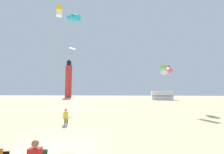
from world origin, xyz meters
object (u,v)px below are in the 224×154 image
at_px(kite_tube_cyan, 74,18).
at_px(kite_box_gold, 59,11).
at_px(kite_box_lime, 164,70).
at_px(rv_van_white, 162,95).
at_px(kite_tube_rainbow, 168,69).
at_px(kite_flyer_standing, 66,116).
at_px(lighthouse_distant, 69,80).
at_px(kite_diamond_blue, 72,51).

height_order(kite_tube_cyan, kite_box_gold, kite_box_gold).
xyz_separation_m(kite_box_lime, rv_van_white, (6.63, 30.03, -3.96)).
xyz_separation_m(kite_tube_cyan, kite_tube_rainbow, (12.34, 6.54, -5.18)).
bearing_deg(kite_flyer_standing, kite_tube_cyan, -88.24).
xyz_separation_m(kite_flyer_standing, lighthouse_distant, (-19.92, 53.17, 7.22)).
xyz_separation_m(kite_diamond_blue, kite_box_lime, (14.68, -6.48, -4.61)).
bearing_deg(kite_box_gold, kite_diamond_blue, 102.24).
relative_size(kite_flyer_standing, kite_tube_cyan, 0.10).
bearing_deg(kite_flyer_standing, rv_van_white, -126.08).
height_order(kite_box_gold, lighthouse_distant, lighthouse_distant).
height_order(kite_box_gold, rv_van_white, kite_box_gold).
bearing_deg(kite_box_gold, kite_flyer_standing, -56.09).
bearing_deg(kite_box_lime, kite_diamond_blue, 156.18).
xyz_separation_m(kite_flyer_standing, kite_tube_cyan, (-1.28, 4.84, 10.51)).
relative_size(kite_box_lime, rv_van_white, 0.91).
xyz_separation_m(kite_box_gold, rv_van_white, (18.94, 34.46, -10.06)).
bearing_deg(kite_box_lime, kite_flyer_standing, -139.35).
xyz_separation_m(kite_box_gold, lighthouse_distant, (-17.30, 49.28, -3.61)).
bearing_deg(kite_flyer_standing, kite_diamond_blue, -84.41).
bearing_deg(lighthouse_distant, kite_tube_rainbow, -53.46).
bearing_deg(kite_diamond_blue, lighthouse_distant, 111.26).
xyz_separation_m(kite_tube_cyan, rv_van_white, (17.60, 33.51, -9.73)).
distance_m(kite_flyer_standing, kite_tube_cyan, 11.64).
xyz_separation_m(kite_box_gold, kite_diamond_blue, (-2.37, 10.91, -1.49)).
distance_m(kite_box_lime, lighthouse_distant, 53.80).
distance_m(kite_tube_cyan, rv_van_white, 39.09).
distance_m(kite_tube_cyan, kite_tube_rainbow, 14.89).
distance_m(kite_box_gold, lighthouse_distant, 52.35).
height_order(kite_tube_cyan, kite_box_lime, kite_tube_cyan).
height_order(kite_diamond_blue, lighthouse_distant, lighthouse_distant).
bearing_deg(kite_flyer_standing, lighthouse_distant, -82.49).
relative_size(kite_box_gold, kite_box_lime, 2.03).
distance_m(kite_box_gold, rv_van_white, 40.59).
bearing_deg(kite_tube_rainbow, kite_diamond_blue, 167.95).
height_order(kite_diamond_blue, kite_box_lime, kite_diamond_blue).
bearing_deg(kite_tube_cyan, lighthouse_distant, 111.09).
height_order(kite_flyer_standing, kite_diamond_blue, kite_diamond_blue).
bearing_deg(kite_tube_rainbow, rv_van_white, 78.96).
relative_size(kite_box_gold, kite_tube_rainbow, 1.81).
distance_m(kite_diamond_blue, kite_box_lime, 16.70).
bearing_deg(kite_box_lime, kite_tube_cyan, -162.38).
relative_size(kite_tube_cyan, kite_diamond_blue, 1.11).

